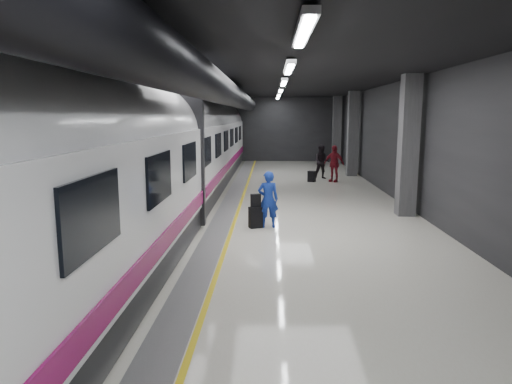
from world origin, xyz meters
TOP-DOWN VIEW (x-y plane):
  - ground at (0.00, 0.00)m, footprint 40.00×40.00m
  - platform_hall at (-0.29, 0.96)m, footprint 10.02×40.02m
  - train at (-3.25, -0.00)m, footprint 3.05×38.00m
  - traveler_main at (0.08, 0.18)m, footprint 0.64×0.46m
  - suitcase_main at (-0.28, 0.12)m, footprint 0.44×0.36m
  - shoulder_bag at (-0.27, 0.15)m, footprint 0.31×0.22m
  - traveler_far_a at (2.79, 10.65)m, footprint 0.87×0.69m
  - traveler_far_b at (3.25, 9.58)m, footprint 1.12×0.95m
  - suitcase_far at (2.17, 9.52)m, footprint 0.43×0.36m

SIDE VIEW (x-z plane):
  - ground at x=0.00m, z-range 0.00..0.00m
  - suitcase_far at x=2.17m, z-range 0.00..0.53m
  - suitcase_main at x=-0.28m, z-range 0.00..0.61m
  - shoulder_bag at x=-0.27m, z-range 0.61..0.99m
  - traveler_main at x=0.08m, z-range 0.00..1.65m
  - traveler_far_a at x=2.79m, z-range 0.00..1.74m
  - traveler_far_b at x=3.25m, z-range 0.00..1.79m
  - train at x=-3.25m, z-range 0.04..4.09m
  - platform_hall at x=-0.29m, z-range 1.28..5.79m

